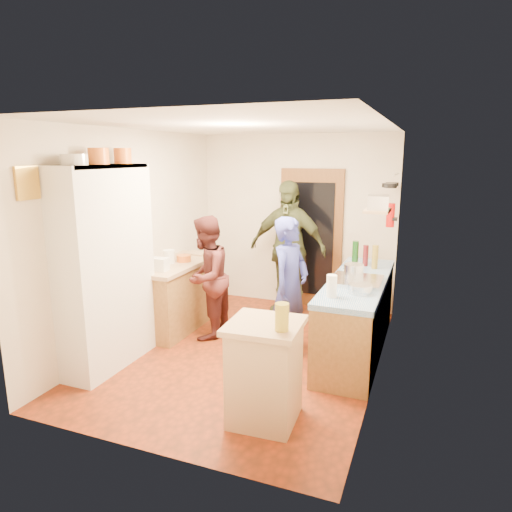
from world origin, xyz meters
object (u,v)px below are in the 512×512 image
Objects in this scene: island_base at (265,375)px; person_back at (288,249)px; right_counter_base at (357,318)px; hutch_body at (106,268)px; person_left at (209,277)px; person_hob at (291,287)px.

person_back is (-0.64, 2.73, 0.55)m from island_base.
right_counter_base is 1.63m from person_back.
person_left is at bearing 59.98° from hutch_body.
right_counter_base is 1.82m from island_base.
person_left is 1.36m from person_back.
person_hob is (1.78, 0.99, -0.29)m from hutch_body.
person_left is (-1.84, -0.16, 0.36)m from right_counter_base.
right_counter_base is at bearing -52.63° from person_hob.
person_left reaches higher than right_counter_base.
hutch_body is 2.90m from right_counter_base.
hutch_body reaches higher than person_back.
person_hob is 0.83× the size of person_back.
island_base reaches higher than right_counter_base.
hutch_body reaches higher than person_hob.
person_left is (-1.33, 1.58, 0.35)m from island_base.
person_hob is (-0.72, -0.31, 0.39)m from right_counter_base.
hutch_body reaches higher than island_base.
person_hob is 1.39m from person_back.
island_base is at bearing -158.35° from person_hob.
island_base is at bearing -12.52° from hutch_body.
person_back reaches higher than island_base.
person_hob is at bearing 78.83° from person_left.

